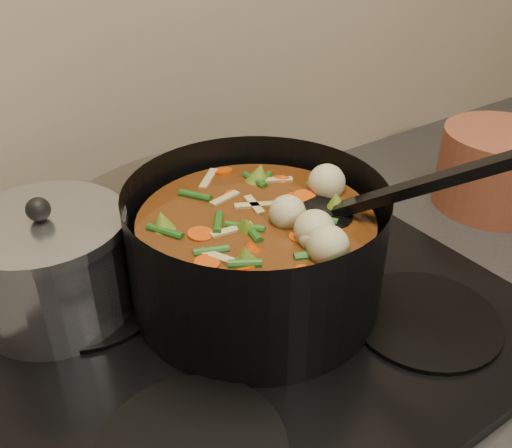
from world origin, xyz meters
TOP-DOWN VIEW (x-y plane):
  - stovetop at (0.00, 1.93)m, footprint 0.62×0.54m
  - stockpot at (0.02, 1.95)m, footprint 0.39×0.40m
  - saucepan at (-0.19, 2.07)m, footprint 0.19×0.19m
  - terracotta_crock at (0.50, 1.95)m, footprint 0.19×0.19m

SIDE VIEW (x-z plane):
  - stovetop at x=0.00m, z-range 0.91..0.93m
  - terracotta_crock at x=0.50m, z-range 0.91..1.04m
  - saucepan at x=-0.19m, z-range 0.92..1.07m
  - stockpot at x=0.02m, z-range 0.89..1.12m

